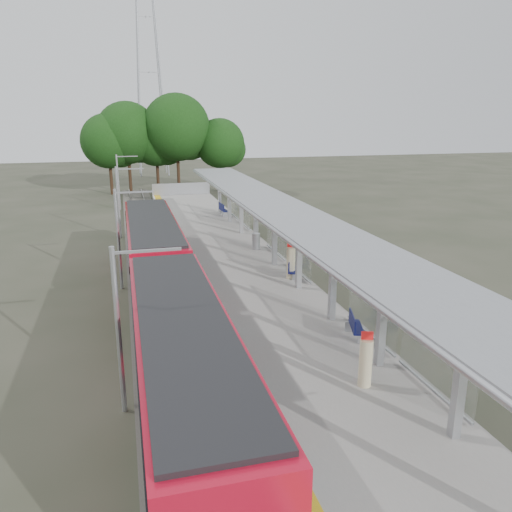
{
  "coord_description": "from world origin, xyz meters",
  "views": [
    {
      "loc": [
        -5.84,
        -7.5,
        9.05
      ],
      "look_at": [
        0.29,
        15.53,
        2.3
      ],
      "focal_mm": 35.0,
      "sensor_mm": 36.0,
      "label": 1
    }
  ],
  "objects_px": {
    "bench_near": "(355,325)",
    "info_pillar_far": "(291,263)",
    "train": "(164,287)",
    "litter_bin": "(256,241)",
    "bench_far": "(223,209)",
    "bench_mid": "(291,268)",
    "info_pillar_near": "(365,362)"
  },
  "relations": [
    {
      "from": "train",
      "to": "litter_bin",
      "type": "bearing_deg",
      "value": 54.09
    },
    {
      "from": "bench_mid",
      "to": "litter_bin",
      "type": "height_order",
      "value": "litter_bin"
    },
    {
      "from": "bench_far",
      "to": "litter_bin",
      "type": "xyz_separation_m",
      "value": [
        -0.11,
        -11.09,
        -0.04
      ]
    },
    {
      "from": "bench_mid",
      "to": "bench_far",
      "type": "bearing_deg",
      "value": 112.41
    },
    {
      "from": "train",
      "to": "litter_bin",
      "type": "distance_m",
      "value": 10.86
    },
    {
      "from": "info_pillar_far",
      "to": "litter_bin",
      "type": "xyz_separation_m",
      "value": [
        -0.24,
        5.98,
        -0.33
      ]
    },
    {
      "from": "info_pillar_near",
      "to": "litter_bin",
      "type": "height_order",
      "value": "info_pillar_near"
    },
    {
      "from": "train",
      "to": "info_pillar_far",
      "type": "bearing_deg",
      "value": 23.01
    },
    {
      "from": "bench_near",
      "to": "litter_bin",
      "type": "distance_m",
      "value": 13.33
    },
    {
      "from": "litter_bin",
      "to": "bench_far",
      "type": "bearing_deg",
      "value": 89.41
    },
    {
      "from": "train",
      "to": "bench_near",
      "type": "height_order",
      "value": "train"
    },
    {
      "from": "bench_near",
      "to": "info_pillar_near",
      "type": "relative_size",
      "value": 0.81
    },
    {
      "from": "train",
      "to": "litter_bin",
      "type": "height_order",
      "value": "train"
    },
    {
      "from": "bench_far",
      "to": "litter_bin",
      "type": "bearing_deg",
      "value": -95.24
    },
    {
      "from": "train",
      "to": "bench_near",
      "type": "distance_m",
      "value": 8.04
    },
    {
      "from": "info_pillar_far",
      "to": "bench_mid",
      "type": "bearing_deg",
      "value": 82.36
    },
    {
      "from": "bench_near",
      "to": "info_pillar_near",
      "type": "xyz_separation_m",
      "value": [
        -1.2,
        -3.21,
        0.28
      ]
    },
    {
      "from": "info_pillar_near",
      "to": "litter_bin",
      "type": "bearing_deg",
      "value": 103.65
    },
    {
      "from": "info_pillar_near",
      "to": "litter_bin",
      "type": "relative_size",
      "value": 1.78
    },
    {
      "from": "bench_near",
      "to": "litter_bin",
      "type": "height_order",
      "value": "litter_bin"
    },
    {
      "from": "train",
      "to": "bench_far",
      "type": "relative_size",
      "value": 17.84
    },
    {
      "from": "bench_mid",
      "to": "litter_bin",
      "type": "bearing_deg",
      "value": 114.77
    },
    {
      "from": "bench_far",
      "to": "litter_bin",
      "type": "height_order",
      "value": "bench_far"
    },
    {
      "from": "bench_near",
      "to": "info_pillar_far",
      "type": "relative_size",
      "value": 0.75
    },
    {
      "from": "train",
      "to": "litter_bin",
      "type": "xyz_separation_m",
      "value": [
        6.36,
        8.79,
        -0.55
      ]
    },
    {
      "from": "train",
      "to": "info_pillar_near",
      "type": "xyz_separation_m",
      "value": [
        5.42,
        -7.75,
        -0.27
      ]
    },
    {
      "from": "train",
      "to": "bench_mid",
      "type": "height_order",
      "value": "train"
    },
    {
      "from": "bench_mid",
      "to": "info_pillar_near",
      "type": "xyz_separation_m",
      "value": [
        -1.25,
        -10.68,
        0.3
      ]
    },
    {
      "from": "bench_far",
      "to": "info_pillar_far",
      "type": "bearing_deg",
      "value": -94.24
    },
    {
      "from": "info_pillar_far",
      "to": "litter_bin",
      "type": "distance_m",
      "value": 6.0
    },
    {
      "from": "train",
      "to": "bench_far",
      "type": "bearing_deg",
      "value": 71.95
    },
    {
      "from": "info_pillar_near",
      "to": "bench_near",
      "type": "bearing_deg",
      "value": 86.43
    }
  ]
}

